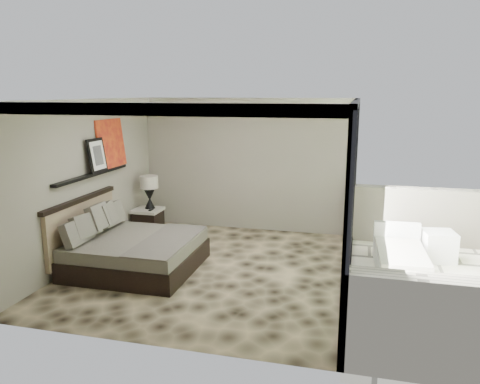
% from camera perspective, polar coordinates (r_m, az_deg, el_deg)
% --- Properties ---
extents(floor, '(5.00, 5.00, 0.00)m').
position_cam_1_polar(floor, '(7.98, -3.60, -9.33)').
color(floor, black).
rests_on(floor, ground).
extents(ceiling, '(4.50, 5.00, 0.02)m').
position_cam_1_polar(ceiling, '(7.44, -3.89, 11.12)').
color(ceiling, silver).
rests_on(ceiling, back_wall).
extents(back_wall, '(4.50, 0.02, 2.80)m').
position_cam_1_polar(back_wall, '(9.95, 0.72, 3.32)').
color(back_wall, gray).
rests_on(back_wall, floor).
extents(left_wall, '(0.02, 5.00, 2.80)m').
position_cam_1_polar(left_wall, '(8.55, -18.17, 1.28)').
color(left_wall, gray).
rests_on(left_wall, floor).
extents(glass_wall, '(0.08, 5.00, 2.80)m').
position_cam_1_polar(glass_wall, '(7.22, 13.49, -0.33)').
color(glass_wall, white).
rests_on(glass_wall, floor).
extents(terrace_slab, '(3.00, 5.00, 0.12)m').
position_cam_1_polar(terrace_slab, '(7.79, 24.26, -11.45)').
color(terrace_slab, beige).
rests_on(terrace_slab, ground).
extents(picture_ledge, '(0.12, 2.20, 0.05)m').
position_cam_1_polar(picture_ledge, '(8.58, -17.52, 2.04)').
color(picture_ledge, black).
rests_on(picture_ledge, left_wall).
extents(bed, '(2.02, 1.96, 1.12)m').
position_cam_1_polar(bed, '(8.10, -13.19, -6.83)').
color(bed, black).
rests_on(bed, floor).
extents(nightstand, '(0.74, 0.74, 0.56)m').
position_cam_1_polar(nightstand, '(10.06, -11.16, -3.32)').
color(nightstand, black).
rests_on(nightstand, floor).
extents(table_lamp, '(0.38, 0.38, 0.69)m').
position_cam_1_polar(table_lamp, '(9.94, -11.01, 0.52)').
color(table_lamp, black).
rests_on(table_lamp, nightstand).
extents(abstract_canvas, '(0.13, 0.90, 0.90)m').
position_cam_1_polar(abstract_canvas, '(9.12, -15.46, 5.75)').
color(abstract_canvas, '#AB2C0E').
rests_on(abstract_canvas, picture_ledge).
extents(framed_print, '(0.11, 0.50, 0.60)m').
position_cam_1_polar(framed_print, '(8.61, -17.04, 4.29)').
color(framed_print, black).
rests_on(framed_print, picture_ledge).
extents(ottoman, '(0.59, 0.59, 0.53)m').
position_cam_1_polar(ottoman, '(8.98, 23.03, -6.07)').
color(ottoman, silver).
rests_on(ottoman, terrace_slab).
extents(lounger, '(0.87, 1.64, 0.63)m').
position_cam_1_polar(lounger, '(8.32, 18.98, -7.65)').
color(lounger, silver).
rests_on(lounger, terrace_slab).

